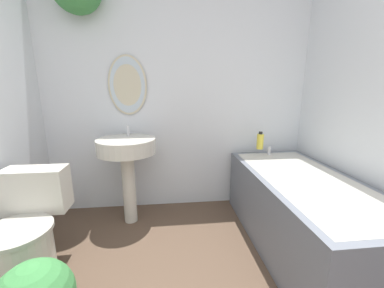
% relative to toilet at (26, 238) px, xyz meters
% --- Properties ---
extents(wall_back, '(2.76, 0.42, 2.40)m').
position_rel_toilet_xyz_m(wall_back, '(0.91, 0.98, 1.03)').
color(wall_back, silver).
rests_on(wall_back, ground_plane).
extents(toilet, '(0.41, 0.58, 0.72)m').
position_rel_toilet_xyz_m(toilet, '(0.00, 0.00, 0.00)').
color(toilet, beige).
rests_on(toilet, ground_plane).
extents(pedestal_sink, '(0.52, 0.52, 0.91)m').
position_rel_toilet_xyz_m(pedestal_sink, '(0.56, 0.67, 0.34)').
color(pedestal_sink, beige).
rests_on(pedestal_sink, ground_plane).
extents(bathtub, '(0.75, 1.57, 0.66)m').
position_rel_toilet_xyz_m(bathtub, '(1.98, 0.14, -0.01)').
color(bathtub, slate).
rests_on(bathtub, ground_plane).
extents(shampoo_bottle, '(0.07, 0.07, 0.17)m').
position_rel_toilet_xyz_m(shampoo_bottle, '(1.85, 0.76, 0.43)').
color(shampoo_bottle, gold).
rests_on(shampoo_bottle, bathtub).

